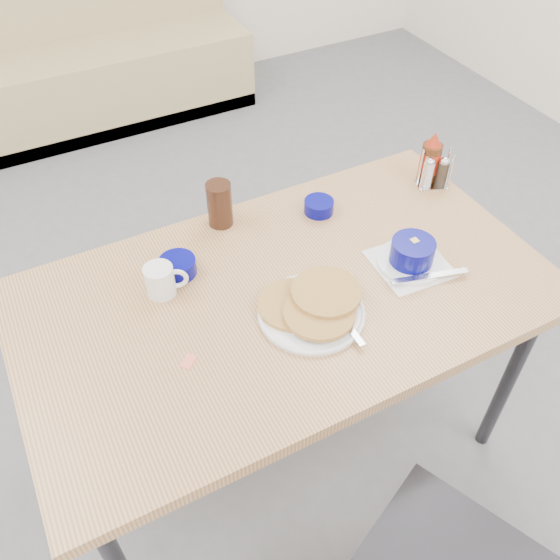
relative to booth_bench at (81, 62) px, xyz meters
name	(u,v)px	position (x,y,z in m)	size (l,w,h in m)	color
ground	(321,500)	(0.00, -2.78, -0.35)	(6.00, 6.00, 0.00)	slate
booth_bench	(81,62)	(0.00, 0.00, 0.00)	(1.90, 0.56, 1.22)	tan
dining_table	(287,307)	(0.00, -2.53, 0.35)	(1.40, 0.80, 0.76)	tan
pancake_plate	(312,308)	(0.02, -2.63, 0.43)	(0.28, 0.29, 0.05)	white
coffee_mug	(161,280)	(-0.29, -2.39, 0.46)	(0.11, 0.08, 0.09)	white
grits_setting	(412,255)	(0.35, -2.60, 0.45)	(0.22, 0.22, 0.08)	white
creamer_bowl	(178,266)	(-0.23, -2.34, 0.43)	(0.10, 0.10, 0.05)	#04056E
butter_bowl	(319,206)	(0.24, -2.28, 0.43)	(0.09, 0.09, 0.04)	#04056E
amber_tumbler	(220,204)	(-0.04, -2.19, 0.48)	(0.07, 0.07, 0.14)	black
condiment_caddy	(435,174)	(0.63, -2.34, 0.45)	(0.12, 0.09, 0.12)	silver
syrup_bottle	(430,159)	(0.64, -2.30, 0.48)	(0.06, 0.06, 0.17)	#47230F
sugar_wrapper	(189,361)	(-0.31, -2.63, 0.41)	(0.04, 0.03, 0.00)	#F56A51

